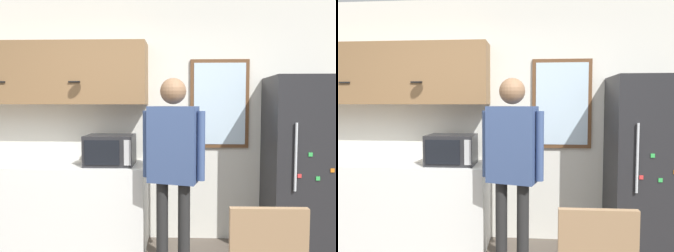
# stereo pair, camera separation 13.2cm
# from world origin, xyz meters

# --- Properties ---
(back_wall) EXTENTS (6.00, 0.06, 2.70)m
(back_wall) POSITION_xyz_m (0.00, 2.09, 1.35)
(back_wall) COLOR silver
(back_wall) RESTS_ON ground_plane
(counter) EXTENTS (2.22, 0.58, 0.91)m
(counter) POSITION_xyz_m (-1.09, 1.77, 0.45)
(counter) COLOR silver
(counter) RESTS_ON ground_plane
(upper_cabinets) EXTENTS (2.22, 0.36, 0.66)m
(upper_cabinets) POSITION_xyz_m (-1.09, 1.88, 1.86)
(upper_cabinets) COLOR olive
(microwave) EXTENTS (0.49, 0.38, 0.31)m
(microwave) POSITION_xyz_m (-0.34, 1.72, 1.06)
(microwave) COLOR #232326
(microwave) RESTS_ON counter
(person) EXTENTS (0.56, 0.33, 1.77)m
(person) POSITION_xyz_m (0.32, 1.32, 1.09)
(person) COLOR black
(person) RESTS_ON ground_plane
(refrigerator) EXTENTS (0.73, 0.66, 1.81)m
(refrigerator) POSITION_xyz_m (1.64, 1.73, 0.91)
(refrigerator) COLOR #232326
(refrigerator) RESTS_ON ground_plane
(window) EXTENTS (0.65, 0.05, 0.98)m
(window) POSITION_xyz_m (0.82, 2.04, 1.54)
(window) COLOR brown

